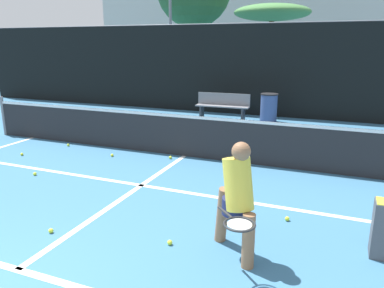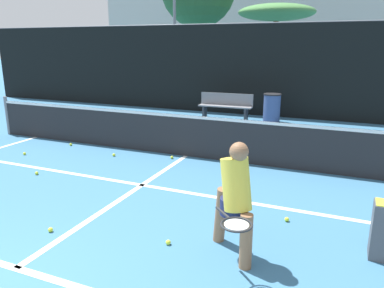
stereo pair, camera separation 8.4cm
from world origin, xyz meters
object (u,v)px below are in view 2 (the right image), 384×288
Objects in this scene: courtside_bench at (226,105)px; trash_bin at (272,108)px; player_practicing at (235,196)px; parked_car at (313,92)px; ball_hopper at (384,229)px.

courtside_bench is 1.55m from trash_bin.
player_practicing is 8.26m from trash_bin.
parked_car is at bearing 73.34° from trash_bin.
parked_car is (-1.90, 10.66, 0.28)m from ball_hopper.
parked_car reaches higher than trash_bin.
parked_car reaches higher than player_practicing.
trash_bin is (1.55, 0.07, -0.01)m from courtside_bench.
trash_bin reaches higher than courtside_bench.
ball_hopper is at bearing 65.72° from player_practicing.
parked_car is (-0.25, 11.32, -0.12)m from player_practicing.
courtside_bench is at bearing -177.34° from trash_bin.
courtside_bench is 4.08m from parked_car.
player_practicing is 2.04× the size of ball_hopper.
trash_bin is (-1.20, 8.17, -0.31)m from player_practicing.
parked_car is (0.94, 3.15, 0.18)m from trash_bin.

